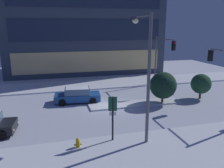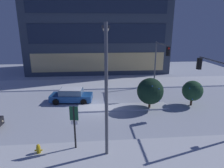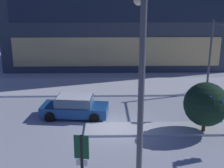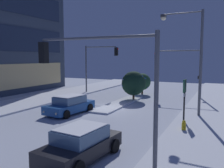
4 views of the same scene
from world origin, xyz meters
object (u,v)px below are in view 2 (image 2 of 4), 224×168
(car_far, at_px, (71,96))
(decorated_tree_median, at_px, (150,91))
(parking_info_sign, at_px, (74,123))
(decorated_tree_left_of_median, at_px, (192,91))
(traffic_light_corner_far_right, at_px, (160,57))
(fire_hydrant, at_px, (39,150))
(traffic_light_corner_near_right, at_px, (217,82))
(street_lamp_arched, at_px, (106,71))

(car_far, height_order, decorated_tree_median, decorated_tree_median)
(parking_info_sign, relative_size, decorated_tree_left_of_median, 1.17)
(car_far, xyz_separation_m, traffic_light_corner_far_right, (10.62, 3.07, 3.56))
(fire_hydrant, bearing_deg, decorated_tree_median, 36.26)
(traffic_light_corner_near_right, relative_size, decorated_tree_median, 1.77)
(car_far, bearing_deg, traffic_light_corner_near_right, 156.00)
(traffic_light_corner_near_right, xyz_separation_m, parking_info_sign, (-10.55, -2.00, -1.91))
(traffic_light_corner_near_right, distance_m, parking_info_sign, 10.90)
(traffic_light_corner_near_right, bearing_deg, parking_info_sign, 100.76)
(car_far, bearing_deg, fire_hydrant, 89.55)
(traffic_light_corner_far_right, height_order, fire_hydrant, traffic_light_corner_far_right)
(traffic_light_corner_far_right, height_order, traffic_light_corner_near_right, traffic_light_corner_far_right)
(parking_info_sign, distance_m, decorated_tree_left_of_median, 13.16)
(car_far, xyz_separation_m, decorated_tree_left_of_median, (12.48, -2.10, 0.86))
(car_far, xyz_separation_m, traffic_light_corner_near_right, (11.75, -6.87, 3.16))
(parking_info_sign, distance_m, decorated_tree_median, 9.16)
(street_lamp_arched, relative_size, decorated_tree_median, 2.59)
(car_far, relative_size, street_lamp_arched, 0.58)
(decorated_tree_median, bearing_deg, decorated_tree_left_of_median, 6.60)
(car_far, relative_size, traffic_light_corner_near_right, 0.84)
(traffic_light_corner_near_right, xyz_separation_m, decorated_tree_median, (-3.85, 4.24, -2.04))
(traffic_light_corner_far_right, distance_m, decorated_tree_median, 6.76)
(street_lamp_arched, height_order, fire_hydrant, street_lamp_arched)
(traffic_light_corner_near_right, bearing_deg, traffic_light_corner_far_right, 6.47)
(fire_hydrant, distance_m, parking_info_sign, 2.83)
(fire_hydrant, xyz_separation_m, decorated_tree_median, (9.00, 6.60, 1.48))
(fire_hydrant, bearing_deg, parking_info_sign, 8.80)
(traffic_light_corner_near_right, relative_size, decorated_tree_left_of_median, 2.12)
(car_far, height_order, fire_hydrant, car_far)
(car_far, relative_size, traffic_light_corner_far_right, 0.77)
(car_far, xyz_separation_m, fire_hydrant, (-1.09, -9.23, -0.36))
(fire_hydrant, relative_size, decorated_tree_left_of_median, 0.28)
(parking_info_sign, relative_size, decorated_tree_median, 0.98)
(traffic_light_corner_near_right, bearing_deg, car_far, 59.70)
(decorated_tree_left_of_median, bearing_deg, fire_hydrant, -152.30)
(traffic_light_corner_near_right, relative_size, street_lamp_arched, 0.68)
(decorated_tree_median, bearing_deg, fire_hydrant, -143.74)
(decorated_tree_median, xyz_separation_m, decorated_tree_left_of_median, (4.58, 0.53, -0.26))
(decorated_tree_left_of_median, bearing_deg, traffic_light_corner_near_right, -98.73)
(car_far, xyz_separation_m, street_lamp_arched, (3.27, -8.83, 4.55))
(decorated_tree_median, bearing_deg, traffic_light_corner_far_right, 64.48)
(street_lamp_arched, bearing_deg, parking_info_sign, 94.67)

